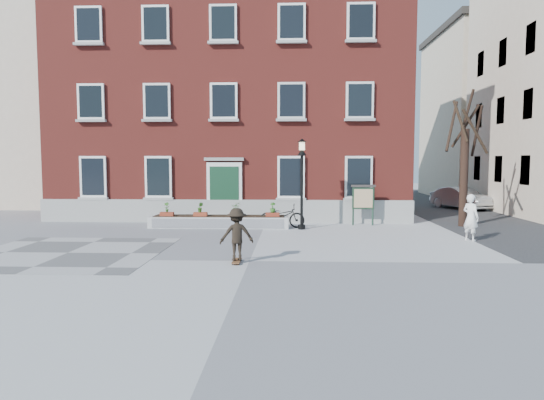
{
  "coord_description": "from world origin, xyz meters",
  "views": [
    {
      "loc": [
        1.28,
        -14.19,
        3.0
      ],
      "look_at": [
        0.5,
        4.0,
        1.5
      ],
      "focal_mm": 32.0,
      "sensor_mm": 36.0,
      "label": 1
    }
  ],
  "objects_px": {
    "bystander": "(471,218)",
    "skateboarder": "(237,235)",
    "notice_board": "(363,198)",
    "bicycle": "(282,216)",
    "lamp_post": "(302,171)",
    "parked_car": "(461,198)"
  },
  "relations": [
    {
      "from": "bicycle",
      "to": "notice_board",
      "type": "bearing_deg",
      "value": -74.37
    },
    {
      "from": "bicycle",
      "to": "lamp_post",
      "type": "height_order",
      "value": "lamp_post"
    },
    {
      "from": "bystander",
      "to": "skateboarder",
      "type": "height_order",
      "value": "bystander"
    },
    {
      "from": "parked_car",
      "to": "skateboarder",
      "type": "distance_m",
      "value": 20.18
    },
    {
      "from": "notice_board",
      "to": "bicycle",
      "type": "bearing_deg",
      "value": -165.17
    },
    {
      "from": "bicycle",
      "to": "notice_board",
      "type": "relative_size",
      "value": 1.08
    },
    {
      "from": "bicycle",
      "to": "skateboarder",
      "type": "height_order",
      "value": "skateboarder"
    },
    {
      "from": "parked_car",
      "to": "notice_board",
      "type": "xyz_separation_m",
      "value": [
        -7.1,
        -7.81,
        0.59
      ]
    },
    {
      "from": "bystander",
      "to": "lamp_post",
      "type": "xyz_separation_m",
      "value": [
        -6.23,
        2.77,
        1.67
      ]
    },
    {
      "from": "notice_board",
      "to": "skateboarder",
      "type": "xyz_separation_m",
      "value": [
        -4.87,
        -8.44,
        -0.43
      ]
    },
    {
      "from": "bicycle",
      "to": "bystander",
      "type": "relative_size",
      "value": 1.15
    },
    {
      "from": "bystander",
      "to": "parked_car",
      "type": "bearing_deg",
      "value": -50.2
    },
    {
      "from": "notice_board",
      "to": "skateboarder",
      "type": "height_order",
      "value": "notice_board"
    },
    {
      "from": "bystander",
      "to": "notice_board",
      "type": "xyz_separation_m",
      "value": [
        -3.38,
        4.19,
        0.39
      ]
    },
    {
      "from": "lamp_post",
      "to": "notice_board",
      "type": "xyz_separation_m",
      "value": [
        2.85,
        1.42,
        -1.28
      ]
    },
    {
      "from": "lamp_post",
      "to": "notice_board",
      "type": "distance_m",
      "value": 3.43
    },
    {
      "from": "bystander",
      "to": "lamp_post",
      "type": "bearing_deg",
      "value": 33.09
    },
    {
      "from": "notice_board",
      "to": "skateboarder",
      "type": "distance_m",
      "value": 9.76
    },
    {
      "from": "lamp_post",
      "to": "skateboarder",
      "type": "distance_m",
      "value": 7.5
    },
    {
      "from": "bicycle",
      "to": "bystander",
      "type": "xyz_separation_m",
      "value": [
        7.1,
        -3.2,
        0.34
      ]
    },
    {
      "from": "bicycle",
      "to": "parked_car",
      "type": "relative_size",
      "value": 0.49
    },
    {
      "from": "bicycle",
      "to": "bystander",
      "type": "bearing_deg",
      "value": -113.47
    }
  ]
}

